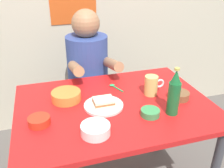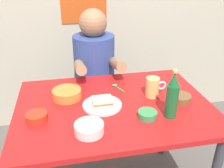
% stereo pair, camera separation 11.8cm
% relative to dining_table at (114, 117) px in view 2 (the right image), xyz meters
% --- Properties ---
extents(dining_table, '(1.10, 0.80, 0.74)m').
position_rel_dining_table_xyz_m(dining_table, '(0.00, 0.00, 0.00)').
color(dining_table, red).
rests_on(dining_table, ground).
extents(stool, '(0.34, 0.34, 0.45)m').
position_rel_dining_table_xyz_m(stool, '(-0.03, 0.63, -0.30)').
color(stool, '#4C4C51').
rests_on(stool, ground).
extents(person_seated, '(0.33, 0.56, 0.72)m').
position_rel_dining_table_xyz_m(person_seated, '(-0.03, 0.62, 0.12)').
color(person_seated, '#33478C').
rests_on(person_seated, stool).
extents(plate_orange, '(0.22, 0.22, 0.01)m').
position_rel_dining_table_xyz_m(plate_orange, '(-0.07, -0.02, 0.10)').
color(plate_orange, silver).
rests_on(plate_orange, dining_table).
extents(sandwich, '(0.11, 0.09, 0.04)m').
position_rel_dining_table_xyz_m(sandwich, '(-0.07, -0.02, 0.13)').
color(sandwich, beige).
rests_on(sandwich, plate_orange).
extents(beer_mug, '(0.13, 0.08, 0.12)m').
position_rel_dining_table_xyz_m(beer_mug, '(0.25, 0.04, 0.15)').
color(beer_mug, '#D1BC66').
rests_on(beer_mug, dining_table).
extents(beer_bottle, '(0.06, 0.06, 0.26)m').
position_rel_dining_table_xyz_m(beer_bottle, '(0.26, -0.19, 0.21)').
color(beer_bottle, '#19602D').
rests_on(beer_bottle, dining_table).
extents(rice_bowl_white, '(0.14, 0.14, 0.05)m').
position_rel_dining_table_xyz_m(rice_bowl_white, '(-0.17, -0.24, 0.12)').
color(rice_bowl_white, silver).
rests_on(rice_bowl_white, dining_table).
extents(dip_bowl_green, '(0.10, 0.10, 0.03)m').
position_rel_dining_table_xyz_m(dip_bowl_green, '(0.14, -0.17, 0.11)').
color(dip_bowl_green, '#388C4C').
rests_on(dip_bowl_green, dining_table).
extents(sauce_bowl_chili, '(0.11, 0.11, 0.04)m').
position_rel_dining_table_xyz_m(sauce_bowl_chili, '(-0.42, -0.09, 0.12)').
color(sauce_bowl_chili, red).
rests_on(sauce_bowl_chili, dining_table).
extents(condiment_bowl_brown, '(0.12, 0.12, 0.04)m').
position_rel_dining_table_xyz_m(condiment_bowl_brown, '(0.38, -0.05, 0.12)').
color(condiment_bowl_brown, brown).
rests_on(condiment_bowl_brown, dining_table).
extents(soup_bowl_orange, '(0.17, 0.17, 0.05)m').
position_rel_dining_table_xyz_m(soup_bowl_orange, '(-0.26, 0.12, 0.12)').
color(soup_bowl_orange, orange).
rests_on(soup_bowl_orange, dining_table).
extents(spoon, '(0.06, 0.12, 0.01)m').
position_rel_dining_table_xyz_m(spoon, '(0.06, 0.19, 0.10)').
color(spoon, '#26A559').
rests_on(spoon, dining_table).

